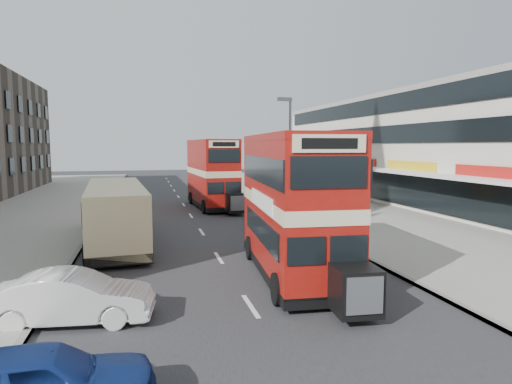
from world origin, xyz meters
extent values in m
plane|color=#28282B|center=(0.00, 0.00, 0.00)|extent=(160.00, 160.00, 0.00)
cube|color=#28282B|center=(0.00, 20.00, 0.01)|extent=(12.00, 90.00, 0.01)
cube|color=gray|center=(12.00, 20.00, 0.07)|extent=(12.00, 90.00, 0.15)
cube|color=gray|center=(-12.00, 20.00, 0.07)|extent=(12.00, 90.00, 0.15)
cube|color=gray|center=(-6.10, 20.00, 0.07)|extent=(0.20, 90.00, 0.16)
cube|color=gray|center=(6.10, 20.00, 0.07)|extent=(0.20, 90.00, 0.16)
cube|color=beige|center=(20.00, 22.00, 4.50)|extent=(8.00, 46.00, 9.00)
cube|color=black|center=(15.95, 22.00, 1.60)|extent=(0.10, 44.00, 2.40)
cube|color=gray|center=(20.00, 22.00, 9.10)|extent=(8.20, 46.20, 0.40)
cube|color=white|center=(15.10, 22.00, 3.00)|extent=(1.80, 44.00, 0.20)
cylinder|color=slate|center=(6.60, 18.00, 4.00)|extent=(0.16, 0.16, 8.00)
cube|color=slate|center=(6.20, 18.00, 8.00)|extent=(1.00, 0.20, 0.25)
cube|color=black|center=(2.31, 4.84, 0.35)|extent=(3.20, 8.28, 0.35)
cube|color=maroon|center=(2.31, 4.84, 1.57)|extent=(3.18, 8.27, 2.23)
cube|color=beige|center=(2.31, 4.84, 2.83)|extent=(3.22, 8.32, 0.46)
cube|color=maroon|center=(2.31, 4.84, 4.05)|extent=(3.18, 8.27, 2.12)
cube|color=maroon|center=(2.31, 4.84, 5.19)|extent=(3.20, 8.30, 0.25)
cube|color=black|center=(2.56, 0.15, 0.91)|extent=(1.31, 1.31, 1.32)
cube|color=black|center=(2.09, 23.91, 0.36)|extent=(3.11, 8.32, 0.36)
cube|color=maroon|center=(2.09, 23.91, 1.58)|extent=(3.09, 8.31, 2.24)
cube|color=beige|center=(2.09, 23.91, 2.86)|extent=(3.13, 8.36, 0.46)
cube|color=maroon|center=(2.09, 23.91, 4.08)|extent=(3.09, 8.31, 2.14)
cube|color=maroon|center=(2.09, 23.91, 5.23)|extent=(3.11, 8.34, 0.26)
cube|color=black|center=(3.04, 19.27, 0.92)|extent=(1.30, 1.30, 1.33)
cube|color=black|center=(-4.50, 12.07, 0.41)|extent=(3.40, 10.52, 0.41)
cube|color=beige|center=(-4.50, 12.07, 1.60)|extent=(3.38, 10.52, 2.69)
imported|color=navy|center=(-4.95, -2.50, 0.69)|extent=(4.12, 1.81, 1.38)
imported|color=silver|center=(-5.07, 2.00, 0.72)|extent=(4.51, 2.06, 1.43)
imported|color=#A11410|center=(4.94, 14.19, 0.65)|extent=(4.60, 2.14, 1.30)
imported|color=orange|center=(5.21, 21.38, 0.62)|extent=(4.68, 2.60, 1.24)
imported|color=gray|center=(7.74, 13.38, 1.04)|extent=(0.71, 0.53, 1.77)
imported|color=gray|center=(8.66, 30.20, 0.93)|extent=(0.99, 0.79, 1.57)
imported|color=gray|center=(4.87, 21.31, 0.52)|extent=(0.84, 2.02, 1.04)
imported|color=black|center=(4.87, 21.31, 1.13)|extent=(0.60, 0.42, 1.57)
camera|label=1|loc=(-3.03, -10.67, 4.90)|focal=30.89mm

